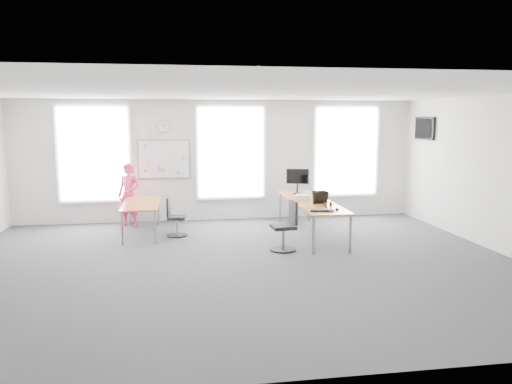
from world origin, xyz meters
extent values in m
plane|color=#242529|center=(0.00, 0.00, 0.00)|extent=(10.00, 10.00, 0.00)
plane|color=white|center=(0.00, 0.00, 3.00)|extent=(10.00, 10.00, 0.00)
plane|color=silver|center=(0.00, 4.00, 1.50)|extent=(10.00, 0.00, 10.00)
plane|color=silver|center=(0.00, -4.00, 1.50)|extent=(10.00, 0.00, 10.00)
plane|color=silver|center=(5.00, 0.00, 1.50)|extent=(0.00, 10.00, 10.00)
cube|color=white|center=(-3.00, 3.97, 1.70)|extent=(1.60, 0.06, 2.20)
cube|color=white|center=(0.30, 3.97, 1.70)|extent=(1.60, 0.06, 2.20)
cube|color=white|center=(3.30, 3.97, 1.70)|extent=(1.60, 0.06, 2.20)
cube|color=#B86E30|center=(1.82, 1.92, 0.75)|extent=(0.84, 3.16, 0.03)
cylinder|color=gray|center=(1.46, 0.40, 0.37)|extent=(0.05, 0.05, 0.74)
cylinder|color=gray|center=(2.18, 0.40, 0.37)|extent=(0.05, 0.05, 0.74)
cylinder|color=gray|center=(1.46, 3.44, 0.37)|extent=(0.05, 0.05, 0.74)
cylinder|color=gray|center=(2.18, 3.44, 0.37)|extent=(0.05, 0.05, 0.74)
cube|color=#B86E30|center=(-1.83, 2.62, 0.70)|extent=(0.78, 1.95, 0.03)
cylinder|color=gray|center=(-2.16, 1.71, 0.34)|extent=(0.05, 0.05, 0.68)
cylinder|color=gray|center=(-1.50, 1.71, 0.34)|extent=(0.05, 0.05, 0.68)
cylinder|color=gray|center=(-2.16, 3.54, 0.34)|extent=(0.05, 0.05, 0.68)
cylinder|color=gray|center=(-1.50, 3.54, 0.34)|extent=(0.05, 0.05, 0.68)
cylinder|color=black|center=(0.97, 0.80, 0.01)|extent=(0.52, 0.52, 0.03)
cylinder|color=gray|center=(0.97, 0.80, 0.24)|extent=(0.06, 0.06, 0.42)
cube|color=black|center=(0.97, 0.80, 0.47)|extent=(0.48, 0.48, 0.07)
cube|color=black|center=(1.17, 0.81, 0.75)|extent=(0.09, 0.42, 0.45)
cylinder|color=black|center=(-1.07, 2.34, 0.01)|extent=(0.45, 0.45, 0.03)
cylinder|color=gray|center=(-1.07, 2.34, 0.21)|extent=(0.05, 0.05, 0.37)
cube|color=black|center=(-1.07, 2.34, 0.41)|extent=(0.43, 0.43, 0.06)
cube|color=black|center=(-1.24, 2.36, 0.65)|extent=(0.09, 0.37, 0.39)
imported|color=#D93161|center=(-2.17, 3.51, 0.75)|extent=(0.65, 0.55, 1.51)
cube|color=silver|center=(-1.35, 3.97, 1.55)|extent=(1.20, 0.03, 0.90)
cylinder|color=gray|center=(-1.35, 3.97, 2.35)|extent=(0.30, 0.04, 0.30)
cube|color=black|center=(4.95, 3.00, 2.30)|extent=(0.06, 0.90, 0.55)
cube|color=black|center=(1.71, 0.69, 0.78)|extent=(0.50, 0.30, 0.02)
ellipsoid|color=black|center=(2.03, 0.77, 0.79)|extent=(0.10, 0.14, 0.05)
cylinder|color=black|center=(1.90, 1.04, 0.77)|extent=(0.06, 0.06, 0.01)
cylinder|color=black|center=(1.91, 1.21, 0.81)|extent=(0.04, 0.08, 0.08)
cylinder|color=black|center=(2.04, 1.21, 0.81)|extent=(0.04, 0.08, 0.08)
cylinder|color=gold|center=(1.91, 1.21, 0.81)|extent=(0.01, 0.09, 0.09)
cube|color=black|center=(1.98, 1.21, 0.86)|extent=(0.15, 0.02, 0.01)
cube|color=black|center=(1.92, 1.58, 0.91)|extent=(0.34, 0.14, 0.27)
cube|color=#E0400E|center=(1.92, 1.50, 0.90)|extent=(0.33, 0.15, 0.25)
cube|color=black|center=(1.92, 1.48, 0.91)|extent=(0.35, 0.15, 0.26)
cube|color=beige|center=(1.68, 2.06, 0.83)|extent=(0.40, 0.34, 0.11)
cylinder|color=black|center=(1.77, 2.98, 0.78)|extent=(0.22, 0.22, 0.02)
cylinder|color=black|center=(1.77, 2.98, 0.89)|extent=(0.04, 0.04, 0.22)
cube|color=black|center=(1.77, 2.97, 1.19)|extent=(0.52, 0.19, 0.36)
cube|color=black|center=(1.77, 2.95, 1.19)|extent=(0.47, 0.15, 0.32)
camera|label=1|loc=(-1.03, -8.44, 2.55)|focal=35.00mm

